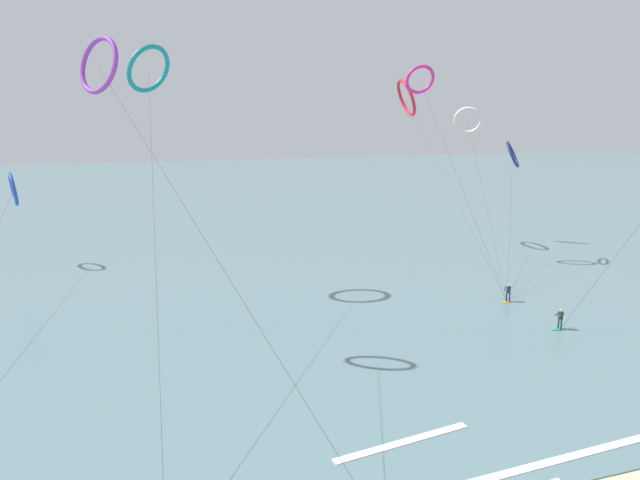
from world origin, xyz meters
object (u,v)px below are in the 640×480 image
object	(u,v)px
kite_cobalt	(13,189)
kite_violet	(99,66)
kite_magenta	(420,80)
kite_teal	(149,69)
surfer_amber	(508,294)
kite_navy	(513,155)
kite_crimson	(406,98)
kite_ivory	(468,120)
surfer_emerald	(560,321)

from	to	relation	value
kite_cobalt	kite_violet	xyz separation A→B (m)	(11.74, -29.15, 11.00)
kite_magenta	kite_teal	xyz separation A→B (m)	(-28.65, -3.87, 0.16)
surfer_amber	kite_cobalt	xyz separation A→B (m)	(-45.03, 27.00, 8.02)
kite_teal	kite_violet	bearing A→B (deg)	37.26
kite_navy	kite_magenta	bearing A→B (deg)	113.08
kite_teal	kite_crimson	world-z (taller)	kite_teal
kite_violet	kite_ivory	world-z (taller)	kite_violet
kite_violet	kite_teal	bearing A→B (deg)	129.91
surfer_amber	kite_ivory	distance (m)	29.54
kite_cobalt	kite_magenta	distance (m)	46.41
kite_navy	kite_cobalt	bearing A→B (deg)	115.37
kite_ivory	surfer_amber	bearing A→B (deg)	102.50
kite_violet	kite_crimson	xyz separation A→B (m)	(34.18, 26.48, -0.88)
kite_teal	surfer_amber	bearing A→B (deg)	117.45
surfer_amber	kite_cobalt	bearing A→B (deg)	12.29
kite_navy	kite_crimson	size ratio (longest dim) A/B	0.55
kite_teal	kite_navy	xyz separation A→B (m)	(39.00, 0.74, -8.33)
kite_teal	kite_cobalt	bearing A→B (deg)	-84.89
surfer_amber	kite_teal	xyz separation A→B (m)	(-30.11, 12.30, 19.96)
kite_magenta	kite_navy	size ratio (longest dim) A/B	1.49
surfer_emerald	kite_crimson	size ratio (longest dim) A/B	0.06
kite_cobalt	kite_violet	distance (m)	33.29
kite_navy	kite_crimson	distance (m)	15.29
kite_ivory	kite_violet	bearing A→B (deg)	65.19
kite_cobalt	kite_crimson	bearing A→B (deg)	-108.29
kite_violet	surfer_emerald	bearing A→B (deg)	44.02
kite_ivory	kite_cobalt	bearing A→B (deg)	30.47
kite_magenta	kite_crimson	world-z (taller)	kite_magenta
kite_ivory	kite_navy	world-z (taller)	kite_ivory
kite_ivory	kite_magenta	bearing A→B (deg)	68.21
kite_ivory	kite_crimson	bearing A→B (deg)	28.26
kite_ivory	kite_navy	distance (m)	11.06
surfer_emerald	kite_cobalt	world-z (taller)	kite_cobalt
surfer_emerald	kite_ivory	size ratio (longest dim) A/B	0.07
kite_violet	kite_ivory	bearing A→B (deg)	83.32
surfer_emerald	kite_crimson	distance (m)	36.20
surfer_emerald	kite_navy	world-z (taller)	kite_navy
surfer_emerald	surfer_amber	xyz separation A→B (m)	(0.16, 6.98, 0.00)
kite_navy	surfer_amber	bearing A→B (deg)	-174.42
kite_cobalt	kite_ivory	size ratio (longest dim) A/B	1.97
kite_magenta	kite_navy	distance (m)	13.56
kite_cobalt	kite_crimson	distance (m)	47.10
kite_violet	kite_teal	world-z (taller)	kite_teal
kite_violet	kite_navy	distance (m)	45.44
kite_magenta	kite_cobalt	bearing A→B (deg)	-10.48
surfer_amber	kite_violet	xyz separation A→B (m)	(-33.29, -2.15, 19.02)
surfer_emerald	kite_violet	xyz separation A→B (m)	(-33.12, 4.83, 19.02)
kite_ivory	kite_crimson	xyz separation A→B (m)	(-8.44, 0.88, 2.79)
surfer_amber	kite_ivory	world-z (taller)	kite_ivory
kite_violet	kite_cobalt	bearing A→B (deg)	164.27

